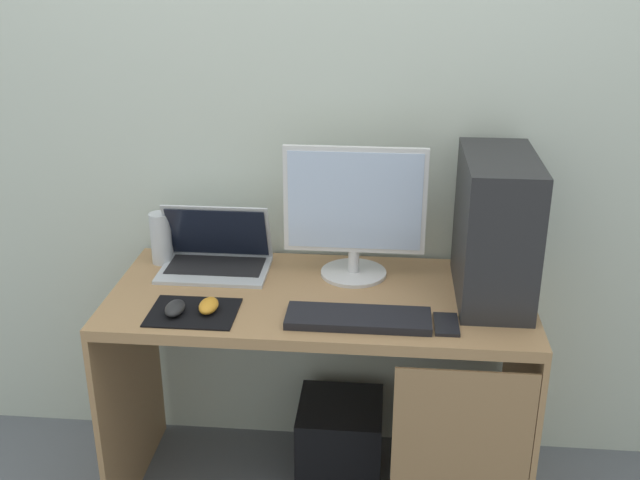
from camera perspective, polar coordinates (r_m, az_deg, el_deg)
wall_back at (r=2.52m, az=0.78°, el=10.34°), size 4.00×0.05×2.60m
desk at (r=2.44m, az=0.40°, el=-7.69°), size 1.31×0.61×0.77m
pc_tower at (r=2.34m, az=13.06°, el=0.90°), size 0.21×0.43×0.44m
monitor at (r=2.41m, az=2.61°, el=2.03°), size 0.45×0.22×0.44m
laptop at (r=2.55m, az=-7.85°, el=-1.22°), size 0.36×0.24×0.22m
speaker at (r=2.61m, az=-11.87°, el=0.14°), size 0.07×0.07×0.18m
keyboard at (r=2.20m, az=2.90°, el=-5.91°), size 0.42×0.14×0.02m
mousepad at (r=2.29m, az=-9.51°, el=-5.39°), size 0.26×0.20×0.00m
mouse_left at (r=2.27m, az=-8.38°, el=-4.91°), size 0.06×0.10×0.03m
mouse_right at (r=2.28m, az=-10.86°, el=-5.06°), size 0.06×0.10×0.03m
cell_phone at (r=2.21m, az=9.48°, el=-6.28°), size 0.07×0.13×0.01m
subwoofer at (r=2.78m, az=1.52°, el=-14.78°), size 0.29×0.29×0.29m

